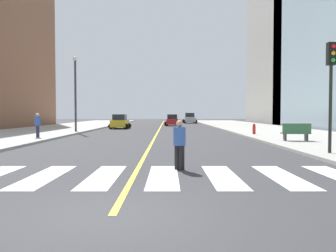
{
  "coord_description": "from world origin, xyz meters",
  "views": [
    {
      "loc": [
        1.04,
        -6.34,
        1.92
      ],
      "look_at": [
        0.94,
        23.48,
        0.81
      ],
      "focal_mm": 36.79,
      "sensor_mm": 36.0,
      "label": 1
    }
  ],
  "objects": [
    {
      "name": "ground_plane",
      "position": [
        0.0,
        0.0,
        0.0
      ],
      "size": [
        220.0,
        220.0,
        0.0
      ],
      "primitive_type": "plane",
      "color": "#333335"
    },
    {
      "name": "sidewalk_kerb_east",
      "position": [
        12.2,
        20.0,
        0.07
      ],
      "size": [
        10.0,
        120.0,
        0.15
      ],
      "primitive_type": "cube",
      "color": "#9E9B93",
      "rests_on": "ground"
    },
    {
      "name": "crosswalk_paint",
      "position": [
        0.0,
        4.0,
        0.01
      ],
      "size": [
        13.5,
        4.0,
        0.01
      ],
      "color": "silver",
      "rests_on": "ground"
    },
    {
      "name": "lane_divider_paint",
      "position": [
        0.0,
        40.0,
        0.01
      ],
      "size": [
        0.16,
        80.0,
        0.01
      ],
      "primitive_type": "cube",
      "color": "yellow",
      "rests_on": "ground"
    },
    {
      "name": "parking_garage_concrete",
      "position": [
        27.75,
        59.72,
        13.5
      ],
      "size": [
        18.0,
        24.0,
        27.0
      ],
      "primitive_type": "cube",
      "color": "#9E9B93",
      "rests_on": "ground"
    },
    {
      "name": "car_red_nearest",
      "position": [
        1.68,
        46.36,
        0.82
      ],
      "size": [
        2.45,
        3.91,
        1.74
      ],
      "rotation": [
        0.0,
        0.0,
        3.15
      ],
      "color": "red",
      "rests_on": "ground"
    },
    {
      "name": "car_silver_second",
      "position": [
        5.22,
        59.96,
        0.93
      ],
      "size": [
        2.8,
        4.47,
        1.99
      ],
      "rotation": [
        0.0,
        0.0,
        3.14
      ],
      "color": "#B7B7BC",
      "rests_on": "ground"
    },
    {
      "name": "car_yellow_third",
      "position": [
        -4.96,
        36.58,
        0.83
      ],
      "size": [
        2.56,
        4.04,
        1.79
      ],
      "rotation": [
        0.0,
        0.0,
        -0.02
      ],
      "color": "gold",
      "rests_on": "ground"
    },
    {
      "name": "traffic_light_near_corner",
      "position": [
        8.25,
        8.89,
        3.58
      ],
      "size": [
        0.36,
        0.41,
        4.89
      ],
      "rotation": [
        0.0,
        0.0,
        3.14
      ],
      "color": "black",
      "rests_on": "sidewalk_kerb_east"
    },
    {
      "name": "park_bench",
      "position": [
        9.28,
        15.71,
        0.69
      ],
      "size": [
        1.83,
        0.67,
        1.12
      ],
      "rotation": [
        0.0,
        0.0,
        1.51
      ],
      "color": "#33603D",
      "rests_on": "sidewalk_kerb_east"
    },
    {
      "name": "pedestrian_crossing",
      "position": [
        1.43,
        5.24,
        0.93
      ],
      "size": [
        0.42,
        0.42,
        1.68
      ],
      "rotation": [
        0.0,
        0.0,
        5.69
      ],
      "color": "black",
      "rests_on": "ground"
    },
    {
      "name": "pedestrian_walking_west",
      "position": [
        -8.49,
        18.76,
        1.13
      ],
      "size": [
        0.44,
        0.44,
        1.78
      ],
      "rotation": [
        0.0,
        0.0,
        5.28
      ],
      "color": "#232847",
      "rests_on": "sidewalk_kerb_west"
    },
    {
      "name": "fire_hydrant",
      "position": [
        8.38,
        22.9,
        0.58
      ],
      "size": [
        0.26,
        0.26,
        0.89
      ],
      "color": "red",
      "rests_on": "sidewalk_kerb_east"
    },
    {
      "name": "street_lamp",
      "position": [
        -7.95,
        27.13,
        4.45
      ],
      "size": [
        0.44,
        0.44,
        7.26
      ],
      "color": "#38383D",
      "rests_on": "sidewalk_kerb_west"
    }
  ]
}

